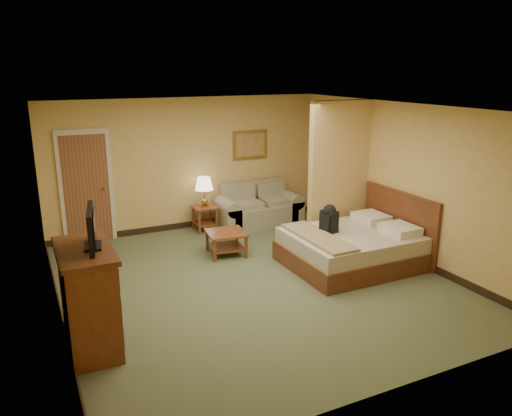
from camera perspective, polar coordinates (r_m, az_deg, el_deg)
floor at (r=7.68m, az=-0.32°, el=-8.39°), size 6.00×6.00×0.00m
ceiling at (r=7.03m, az=-0.35°, el=11.34°), size 6.00×6.00×0.00m
back_wall at (r=9.97m, az=-7.81°, el=4.97°), size 5.50×0.02×2.60m
left_wall at (r=6.59m, az=-22.46°, el=-1.70°), size 0.02×6.00×2.60m
right_wall at (r=8.75m, az=16.16°, el=2.99°), size 0.02×6.00×2.60m
partition at (r=9.09m, az=9.45°, el=3.86°), size 1.20×0.15×2.60m
door at (r=9.58m, az=-18.82°, el=2.19°), size 0.94×0.16×2.10m
baseboard at (r=10.26m, az=-7.54°, el=-1.85°), size 5.50×0.02×0.12m
loveseat at (r=10.32m, az=0.30°, el=-0.33°), size 1.72×0.80×0.87m
side_table at (r=9.94m, az=-5.86°, el=-0.76°), size 0.45×0.45×0.50m
table_lamp at (r=9.78m, az=-5.96°, el=2.70°), size 0.35×0.35×0.59m
coffee_table at (r=8.65m, az=-3.42°, el=-3.47°), size 0.72×0.72×0.41m
wall_picture at (r=10.39m, az=-0.67°, el=7.23°), size 0.77×0.04×0.60m
dresser at (r=6.06m, az=-18.58°, el=-9.76°), size 0.60×1.14×1.22m
tv at (r=5.78m, az=-18.30°, el=-2.30°), size 0.23×0.73×0.45m
bed at (r=8.37m, az=11.30°, el=-4.32°), size 2.08×1.77×1.14m
backpack at (r=8.16m, az=8.38°, el=-1.07°), size 0.23×0.30×0.46m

